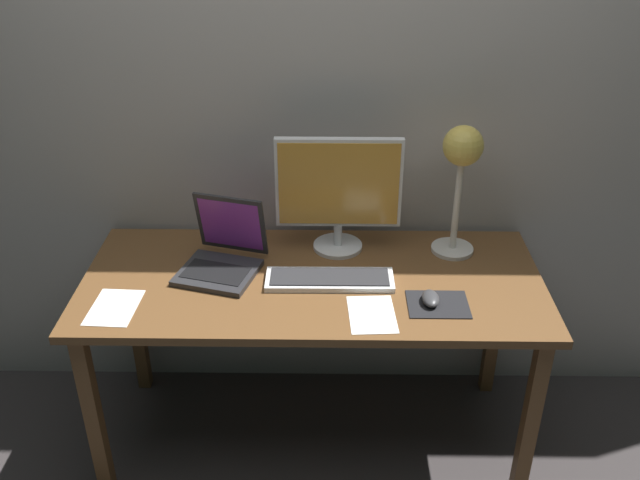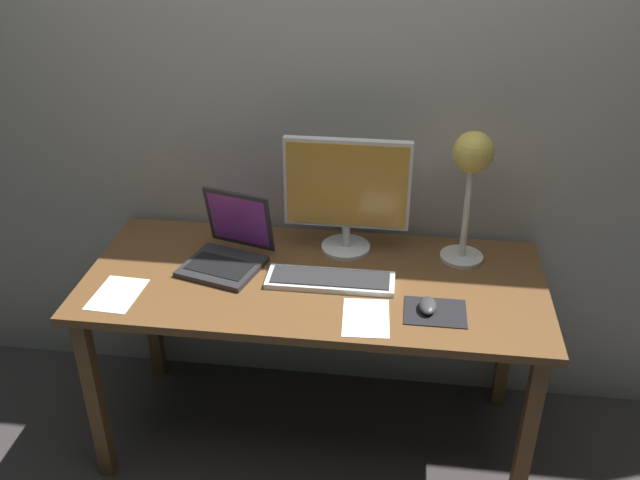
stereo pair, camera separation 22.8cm
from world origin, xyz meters
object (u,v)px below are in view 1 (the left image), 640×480
(desk_lamp, at_px, (462,161))
(mouse, at_px, (431,298))
(monitor, at_px, (339,189))
(laptop, at_px, (224,249))
(keyboard_main, at_px, (330,279))

(desk_lamp, xyz_separation_m, mouse, (-0.12, -0.35, -0.34))
(monitor, distance_m, laptop, 0.46)
(desk_lamp, bearing_deg, mouse, -109.67)
(keyboard_main, bearing_deg, monitor, 82.91)
(laptop, distance_m, desk_lamp, 0.89)
(keyboard_main, xyz_separation_m, laptop, (-0.37, 0.10, 0.06))
(keyboard_main, bearing_deg, desk_lamp, 26.20)
(keyboard_main, relative_size, laptop, 1.30)
(monitor, distance_m, mouse, 0.52)
(laptop, bearing_deg, mouse, -17.80)
(monitor, distance_m, desk_lamp, 0.44)
(desk_lamp, relative_size, mouse, 5.07)
(laptop, height_order, desk_lamp, desk_lamp)
(monitor, relative_size, laptop, 1.33)
(monitor, xyz_separation_m, laptop, (-0.40, -0.14, -0.17))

